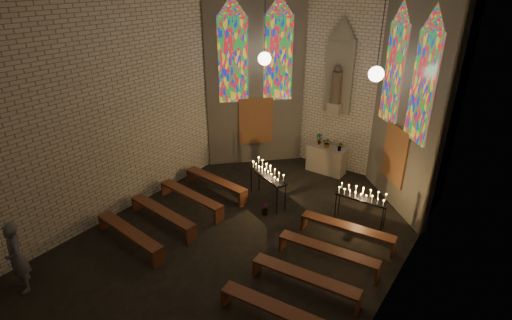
# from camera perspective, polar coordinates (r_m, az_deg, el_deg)

# --- Properties ---
(floor) EXTENTS (12.00, 12.00, 0.00)m
(floor) POSITION_cam_1_polar(r_m,az_deg,el_deg) (11.25, -2.72, -11.98)
(floor) COLOR black
(floor) RESTS_ON ground
(room) EXTENTS (8.22, 12.43, 7.00)m
(room) POSITION_cam_1_polar(r_m,az_deg,el_deg) (12.18, 6.80, 10.41)
(room) COLOR beige
(room) RESTS_ON ground
(altar) EXTENTS (1.40, 0.60, 1.00)m
(altar) POSITION_cam_1_polar(r_m,az_deg,el_deg) (15.04, 10.02, 0.09)
(altar) COLOR #AB9E8B
(altar) RESTS_ON ground
(flower_vase_left) EXTENTS (0.26, 0.21, 0.43)m
(flower_vase_left) POSITION_cam_1_polar(r_m,az_deg,el_deg) (14.95, 9.01, 3.02)
(flower_vase_left) COLOR #4C723F
(flower_vase_left) RESTS_ON altar
(flower_vase_center) EXTENTS (0.34, 0.29, 0.37)m
(flower_vase_center) POSITION_cam_1_polar(r_m,az_deg,el_deg) (14.72, 10.15, 2.44)
(flower_vase_center) COLOR #4C723F
(flower_vase_center) RESTS_ON altar
(flower_vase_right) EXTENTS (0.21, 0.17, 0.36)m
(flower_vase_right) POSITION_cam_1_polar(r_m,az_deg,el_deg) (14.52, 11.92, 1.92)
(flower_vase_right) COLOR #4C723F
(flower_vase_right) RESTS_ON altar
(aisle_flower_pot) EXTENTS (0.28, 0.28, 0.38)m
(aisle_flower_pot) POSITION_cam_1_polar(r_m,az_deg,el_deg) (12.39, 1.28, -7.02)
(aisle_flower_pot) COLOR #4C723F
(aisle_flower_pot) RESTS_ON ground
(votive_stand_left) EXTENTS (1.66, 1.01, 1.21)m
(votive_stand_left) POSITION_cam_1_polar(r_m,az_deg,el_deg) (12.64, 1.69, -1.89)
(votive_stand_left) COLOR black
(votive_stand_left) RESTS_ON ground
(votive_stand_right) EXTENTS (1.51, 0.42, 1.10)m
(votive_stand_right) POSITION_cam_1_polar(r_m,az_deg,el_deg) (11.97, 14.86, -4.98)
(votive_stand_right) COLOR black
(votive_stand_right) RESTS_ON ground
(pew_left_0) EXTENTS (2.63, 0.62, 0.50)m
(pew_left_0) POSITION_cam_1_polar(r_m,az_deg,el_deg) (13.56, -5.81, -3.02)
(pew_left_0) COLOR #562A18
(pew_left_0) RESTS_ON ground
(pew_right_0) EXTENTS (2.63, 0.62, 0.50)m
(pew_right_0) POSITION_cam_1_polar(r_m,az_deg,el_deg) (11.43, 12.91, -9.50)
(pew_right_0) COLOR #562A18
(pew_right_0) RESTS_ON ground
(pew_left_1) EXTENTS (2.63, 0.62, 0.50)m
(pew_left_1) POSITION_cam_1_polar(r_m,az_deg,el_deg) (12.80, -9.30, -5.08)
(pew_left_1) COLOR #562A18
(pew_left_1) RESTS_ON ground
(pew_right_1) EXTENTS (2.63, 0.62, 0.50)m
(pew_right_1) POSITION_cam_1_polar(r_m,az_deg,el_deg) (10.52, 10.25, -12.66)
(pew_right_1) COLOR #562A18
(pew_right_1) RESTS_ON ground
(pew_left_2) EXTENTS (2.63, 0.62, 0.50)m
(pew_left_2) POSITION_cam_1_polar(r_m,az_deg,el_deg) (12.11, -13.24, -7.37)
(pew_left_2) COLOR #562A18
(pew_left_2) RESTS_ON ground
(pew_right_2) EXTENTS (2.63, 0.62, 0.50)m
(pew_right_2) POSITION_cam_1_polar(r_m,az_deg,el_deg) (9.68, 7.03, -16.36)
(pew_right_2) COLOR #562A18
(pew_right_2) RESTS_ON ground
(pew_left_3) EXTENTS (2.63, 0.62, 0.50)m
(pew_left_3) POSITION_cam_1_polar(r_m,az_deg,el_deg) (11.51, -17.67, -9.87)
(pew_left_3) COLOR #562A18
(pew_left_3) RESTS_ON ground
(pew_right_3) EXTENTS (2.63, 0.62, 0.50)m
(pew_right_3) POSITION_cam_1_polar(r_m,az_deg,el_deg) (8.92, 3.06, -20.67)
(pew_right_3) COLOR #562A18
(pew_right_3) RESTS_ON ground
(visitor) EXTENTS (0.75, 0.59, 1.80)m
(visitor) POSITION_cam_1_polar(r_m,az_deg,el_deg) (10.86, -31.02, -11.88)
(visitor) COLOR #52525D
(visitor) RESTS_ON ground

